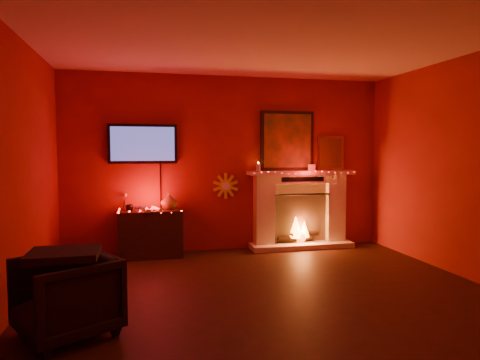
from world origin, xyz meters
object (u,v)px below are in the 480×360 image
object	(u,v)px
tv	(143,144)
sunburst_clock	(226,186)
armchair	(66,296)
fireplace	(300,202)
console_table	(151,231)

from	to	relation	value
tv	sunburst_clock	xyz separation A→B (m)	(1.25, 0.03, -0.65)
tv	armchair	size ratio (longest dim) A/B	1.67
fireplace	sunburst_clock	distance (m)	1.23
fireplace	armchair	bearing A→B (deg)	-138.82
fireplace	tv	distance (m)	2.61
sunburst_clock	tv	bearing A→B (deg)	-178.76
fireplace	console_table	bearing A→B (deg)	-176.83
fireplace	console_table	distance (m)	2.37
sunburst_clock	console_table	distance (m)	1.33
sunburst_clock	armchair	size ratio (longest dim) A/B	0.54
fireplace	console_table	size ratio (longest dim) A/B	2.32
sunburst_clock	armchair	xyz separation A→B (m)	(-1.90, -2.79, -0.66)
tv	sunburst_clock	bearing A→B (deg)	1.24
fireplace	tv	world-z (taller)	fireplace
fireplace	sunburst_clock	world-z (taller)	fireplace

